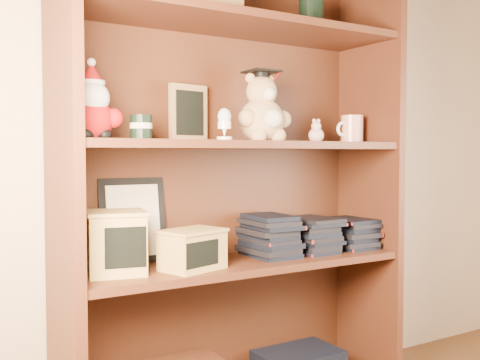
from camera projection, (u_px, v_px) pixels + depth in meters
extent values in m
cube|color=#C9B291|center=(249.00, 63.00, 2.11)|extent=(3.00, 0.04, 2.50)
cube|color=#4F2716|center=(63.00, 192.00, 1.58)|extent=(0.03, 0.35, 1.60)
cube|color=#4F2716|center=(368.00, 181.00, 2.19)|extent=(0.03, 0.35, 1.60)
cube|color=#492413|center=(216.00, 184.00, 2.03)|extent=(1.20, 0.02, 1.60)
cube|color=#4F2716|center=(240.00, 25.00, 1.86)|extent=(1.14, 0.33, 0.02)
cylinder|color=black|center=(311.00, 16.00, 2.01)|extent=(0.09, 0.09, 0.11)
cube|color=#4F2716|center=(240.00, 263.00, 1.90)|extent=(1.14, 0.33, 0.02)
cube|color=#4F2716|center=(240.00, 145.00, 1.88)|extent=(1.14, 0.33, 0.02)
sphere|color=#A50F0F|center=(92.00, 120.00, 1.62)|extent=(0.12, 0.12, 0.12)
sphere|color=#A50F0F|center=(74.00, 117.00, 1.57)|extent=(0.06, 0.06, 0.06)
sphere|color=#A50F0F|center=(113.00, 118.00, 1.63)|extent=(0.06, 0.06, 0.06)
sphere|color=black|center=(86.00, 135.00, 1.58)|extent=(0.04, 0.04, 0.04)
sphere|color=black|center=(104.00, 135.00, 1.61)|extent=(0.04, 0.04, 0.04)
sphere|color=white|center=(93.00, 98.00, 1.60)|extent=(0.09, 0.09, 0.09)
sphere|color=#D8B293|center=(92.00, 91.00, 1.61)|extent=(0.07, 0.07, 0.07)
cone|color=#A50F0F|center=(92.00, 73.00, 1.61)|extent=(0.07, 0.07, 0.06)
sphere|color=white|center=(91.00, 62.00, 1.61)|extent=(0.02, 0.02, 0.02)
cylinder|color=white|center=(92.00, 83.00, 1.61)|extent=(0.08, 0.08, 0.01)
cylinder|color=black|center=(141.00, 127.00, 1.70)|extent=(0.07, 0.07, 0.08)
cylinder|color=beige|center=(141.00, 126.00, 1.70)|extent=(0.07, 0.07, 0.02)
cube|color=#9E7547|center=(188.00, 113.00, 1.90)|extent=(0.15, 0.05, 0.19)
cube|color=black|center=(190.00, 113.00, 1.89)|extent=(0.11, 0.03, 0.15)
cube|color=#9E7547|center=(184.00, 137.00, 1.93)|extent=(0.08, 0.08, 0.01)
cylinder|color=white|center=(224.00, 139.00, 1.76)|extent=(0.05, 0.05, 0.01)
cone|color=white|center=(224.00, 132.00, 1.76)|extent=(0.02, 0.02, 0.03)
cylinder|color=white|center=(224.00, 125.00, 1.76)|extent=(0.04, 0.04, 0.02)
ellipsoid|color=silver|center=(224.00, 116.00, 1.76)|extent=(0.04, 0.04, 0.05)
sphere|color=tan|center=(262.00, 121.00, 1.92)|extent=(0.15, 0.15, 0.15)
sphere|color=white|center=(272.00, 119.00, 1.86)|extent=(0.07, 0.07, 0.07)
sphere|color=tan|center=(247.00, 118.00, 1.86)|extent=(0.06, 0.06, 0.06)
sphere|color=tan|center=(282.00, 119.00, 1.94)|extent=(0.06, 0.06, 0.06)
sphere|color=tan|center=(259.00, 135.00, 1.87)|extent=(0.06, 0.06, 0.06)
sphere|color=tan|center=(278.00, 136.00, 1.91)|extent=(0.06, 0.06, 0.06)
sphere|color=tan|center=(262.00, 92.00, 1.92)|extent=(0.11, 0.11, 0.11)
sphere|color=white|center=(269.00, 94.00, 1.88)|extent=(0.04, 0.04, 0.04)
sphere|color=tan|center=(250.00, 78.00, 1.90)|extent=(0.04, 0.04, 0.04)
sphere|color=tan|center=(269.00, 80.00, 1.94)|extent=(0.04, 0.04, 0.04)
cylinder|color=black|center=(262.00, 75.00, 1.91)|extent=(0.05, 0.05, 0.02)
cube|color=black|center=(262.00, 72.00, 1.91)|extent=(0.10, 0.10, 0.01)
cylinder|color=#A50F0F|center=(277.00, 76.00, 1.92)|extent=(0.00, 0.05, 0.03)
sphere|color=beige|center=(316.00, 135.00, 2.05)|extent=(0.06, 0.06, 0.06)
sphere|color=beige|center=(316.00, 126.00, 2.05)|extent=(0.04, 0.04, 0.04)
sphere|color=beige|center=(314.00, 121.00, 2.04)|extent=(0.01, 0.01, 0.01)
sphere|color=beige|center=(318.00, 121.00, 2.05)|extent=(0.01, 0.01, 0.01)
cylinder|color=silver|center=(352.00, 129.00, 2.14)|extent=(0.08, 0.08, 0.10)
torus|color=white|center=(343.00, 129.00, 2.11)|extent=(0.06, 0.01, 0.06)
cube|color=black|center=(133.00, 220.00, 1.84)|extent=(0.22, 0.06, 0.28)
cube|color=beige|center=(134.00, 221.00, 1.83)|extent=(0.18, 0.04, 0.23)
cube|color=tan|center=(116.00, 244.00, 1.67)|extent=(0.19, 0.19, 0.18)
cube|color=black|center=(126.00, 248.00, 1.60)|extent=(0.12, 0.03, 0.12)
cube|color=tan|center=(116.00, 213.00, 1.67)|extent=(0.21, 0.21, 0.01)
cube|color=tan|center=(193.00, 251.00, 1.73)|extent=(0.21, 0.18, 0.12)
cube|color=black|center=(202.00, 254.00, 1.67)|extent=(0.13, 0.05, 0.08)
cube|color=tan|center=(192.00, 231.00, 1.73)|extent=(0.22, 0.19, 0.01)
cube|color=black|center=(270.00, 254.00, 1.96)|extent=(0.14, 0.20, 0.02)
cube|color=black|center=(270.00, 249.00, 1.96)|extent=(0.14, 0.20, 0.02)
cube|color=black|center=(270.00, 245.00, 1.96)|extent=(0.14, 0.20, 0.02)
cube|color=black|center=(270.00, 240.00, 1.96)|extent=(0.14, 0.20, 0.02)
cube|color=black|center=(270.00, 236.00, 1.96)|extent=(0.14, 0.20, 0.02)
cube|color=black|center=(270.00, 231.00, 1.96)|extent=(0.14, 0.20, 0.02)
cube|color=black|center=(270.00, 227.00, 1.96)|extent=(0.14, 0.20, 0.02)
cube|color=black|center=(270.00, 222.00, 1.96)|extent=(0.14, 0.20, 0.02)
cube|color=black|center=(270.00, 217.00, 1.96)|extent=(0.14, 0.20, 0.02)
cube|color=black|center=(311.00, 249.00, 2.06)|extent=(0.14, 0.20, 0.02)
cube|color=black|center=(311.00, 245.00, 2.05)|extent=(0.14, 0.20, 0.02)
cube|color=black|center=(311.00, 241.00, 2.05)|extent=(0.14, 0.20, 0.02)
cube|color=black|center=(311.00, 236.00, 2.05)|extent=(0.14, 0.20, 0.02)
cube|color=black|center=(311.00, 232.00, 2.05)|extent=(0.14, 0.20, 0.02)
cube|color=black|center=(311.00, 228.00, 2.05)|extent=(0.14, 0.20, 0.02)
cube|color=black|center=(311.00, 223.00, 2.05)|extent=(0.14, 0.20, 0.02)
cube|color=black|center=(311.00, 219.00, 2.05)|extent=(0.14, 0.20, 0.02)
cube|color=black|center=(350.00, 245.00, 2.15)|extent=(0.14, 0.20, 0.02)
cube|color=black|center=(350.00, 241.00, 2.15)|extent=(0.14, 0.20, 0.02)
cube|color=black|center=(350.00, 237.00, 2.15)|extent=(0.14, 0.20, 0.02)
cube|color=black|center=(350.00, 233.00, 2.15)|extent=(0.14, 0.20, 0.02)
cube|color=black|center=(350.00, 228.00, 2.15)|extent=(0.14, 0.20, 0.02)
cube|color=black|center=(350.00, 224.00, 2.15)|extent=(0.14, 0.20, 0.02)
cube|color=black|center=(350.00, 220.00, 2.15)|extent=(0.14, 0.20, 0.02)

